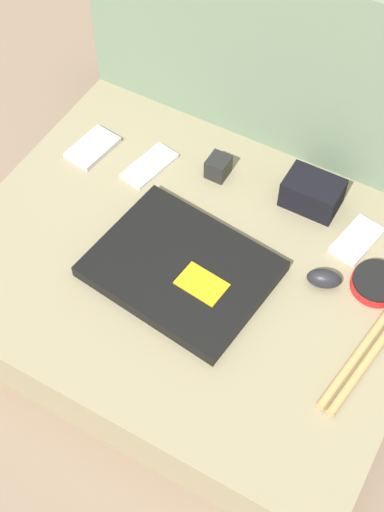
% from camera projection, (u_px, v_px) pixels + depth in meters
% --- Properties ---
extents(ground_plane, '(8.00, 8.00, 0.00)m').
position_uv_depth(ground_plane, '(192.00, 297.00, 1.50)').
color(ground_plane, '#7A6651').
extents(couch_seat, '(0.91, 0.71, 0.13)m').
position_uv_depth(couch_seat, '(192.00, 280.00, 1.45)').
color(couch_seat, '#847A5B').
rests_on(couch_seat, ground_plane).
extents(couch_backrest, '(0.91, 0.20, 0.55)m').
position_uv_depth(couch_backrest, '(298.00, 69.00, 1.50)').
color(couch_backrest, '#60755B').
rests_on(couch_backrest, ground_plane).
extents(laptop, '(0.36, 0.29, 0.03)m').
position_uv_depth(laptop, '(181.00, 269.00, 1.37)').
color(laptop, black).
rests_on(laptop, couch_seat).
extents(computer_mouse, '(0.07, 0.06, 0.04)m').
position_uv_depth(computer_mouse, '(324.00, 279.00, 1.35)').
color(computer_mouse, black).
rests_on(computer_mouse, couch_seat).
extents(speaker_puck, '(0.10, 0.10, 0.03)m').
position_uv_depth(speaker_puck, '(377.00, 283.00, 1.35)').
color(speaker_puck, red).
rests_on(speaker_puck, couch_seat).
extents(phone_silver, '(0.08, 0.12, 0.01)m').
position_uv_depth(phone_silver, '(357.00, 240.00, 1.42)').
color(phone_silver, silver).
rests_on(phone_silver, couch_seat).
extents(phone_black, '(0.08, 0.13, 0.01)m').
position_uv_depth(phone_black, '(150.00, 166.00, 1.53)').
color(phone_black, silver).
rests_on(phone_black, couch_seat).
extents(phone_small, '(0.08, 0.12, 0.01)m').
position_uv_depth(phone_small, '(93.00, 148.00, 1.56)').
color(phone_small, '#B7B7BC').
rests_on(phone_small, couch_seat).
extents(camera_pouch, '(0.12, 0.08, 0.07)m').
position_uv_depth(camera_pouch, '(312.00, 193.00, 1.45)').
color(camera_pouch, black).
rests_on(camera_pouch, couch_seat).
extents(charger_brick, '(0.04, 0.05, 0.05)m').
position_uv_depth(charger_brick, '(218.00, 167.00, 1.51)').
color(charger_brick, black).
rests_on(charger_brick, couch_seat).
extents(drumstick_pair, '(0.09, 0.38, 0.02)m').
position_uv_depth(drumstick_pair, '(380.00, 333.00, 1.29)').
color(drumstick_pair, tan).
rests_on(drumstick_pair, couch_seat).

